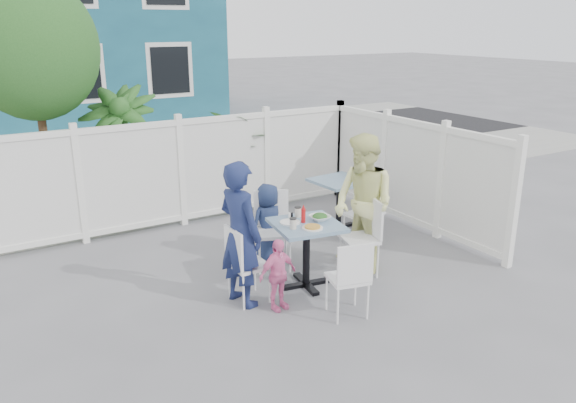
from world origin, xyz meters
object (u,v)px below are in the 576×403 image
chair_left (243,259)px  chair_right (366,231)px  man (240,234)px  woman (364,204)px  chair_back (272,224)px  toddler (278,275)px  chair_near (351,274)px  boy (268,224)px  main_table (306,238)px  spare_table (339,191)px

chair_left → chair_right: chair_right is taller
man → woman: 1.66m
chair_back → toddler: chair_back is taller
chair_near → woman: woman is taller
chair_back → boy: (0.01, 0.12, -0.04)m
man → chair_back: bearing=-62.0°
main_table → boy: (-0.03, 0.84, -0.08)m
woman → boy: 1.23m
main_table → woman: woman is taller
woman → boy: woman is taller
chair_back → main_table: bearing=116.0°
main_table → spare_table: (1.45, 1.35, -0.02)m
spare_table → chair_near: 2.66m
chair_left → spare_table: bearing=120.1°
chair_left → toddler: bearing=36.3°
boy → chair_left: bearing=37.2°
chair_back → chair_near: bearing=113.5°
toddler → chair_near: bearing=-53.9°
chair_left → boy: boy is taller
spare_table → man: (-2.27, -1.32, 0.21)m
chair_left → man: 0.29m
man → toddler: 0.58m
chair_left → chair_near: chair_left is taller
chair_right → woman: 0.33m
woman → chair_back: bearing=-130.3°
chair_back → man: bearing=64.4°
chair_left → chair_near: (0.78, -0.89, -0.01)m
chair_right → boy: size_ratio=0.90×
main_table → chair_back: bearing=93.0°
main_table → spare_table: size_ratio=1.11×
chair_left → woman: (1.65, 0.02, 0.34)m
boy → toddler: bearing=55.9°
spare_table → chair_right: 1.57m
main_table → chair_right: (0.80, -0.07, -0.06)m
spare_table → chair_back: bearing=-157.0°
spare_table → toddler: bearing=-140.5°
chair_near → boy: bearing=104.1°
main_table → chair_back: chair_back is taller
chair_right → chair_near: size_ratio=1.10×
boy → toddler: boy is taller
chair_back → chair_near: 1.58m
spare_table → woman: woman is taller
chair_back → man: size_ratio=0.60×
main_table → chair_left: 0.81m
spare_table → man: bearing=-149.8°
chair_back → man: (-0.78, -0.69, 0.24)m
chair_back → boy: 0.12m
main_table → toddler: toddler is taller
spare_table → chair_near: bearing=-123.7°
chair_right → chair_back: chair_back is taller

